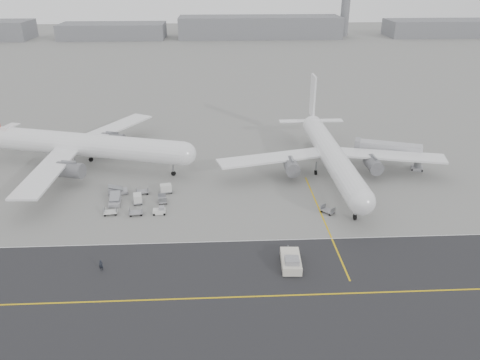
{
  "coord_description": "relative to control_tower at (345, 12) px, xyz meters",
  "views": [
    {
      "loc": [
        9.38,
        -74.77,
        45.75
      ],
      "look_at": [
        13.82,
        12.0,
        5.71
      ],
      "focal_mm": 35.0,
      "sensor_mm": 36.0,
      "label": 1
    }
  ],
  "objects": [
    {
      "name": "ground_crew_a",
      "position": [
        -110.13,
        -275.0,
        -15.28
      ],
      "size": [
        0.73,
        0.5,
        1.95
      ],
      "primitive_type": "imported",
      "rotation": [
        0.0,
        0.0,
        -0.05
      ],
      "color": "black",
      "rests_on": "ground"
    },
    {
      "name": "ground",
      "position": [
        -100.0,
        -265.0,
        -16.25
      ],
      "size": [
        700.0,
        700.0,
        0.0
      ],
      "primitive_type": "plane",
      "color": "gray",
      "rests_on": "ground"
    },
    {
      "name": "gse_cluster",
      "position": [
        -107.45,
        -251.29,
        -16.25
      ],
      "size": [
        19.67,
        19.12,
        2.08
      ],
      "primitive_type": null,
      "rotation": [
        0.0,
        0.0,
        0.1
      ],
      "color": "#9E9EA4",
      "rests_on": "ground"
    },
    {
      "name": "airliner_b",
      "position": [
        -64.08,
        -238.74,
        -10.82
      ],
      "size": [
        54.1,
        54.7,
        18.87
      ],
      "rotation": [
        0.0,
        0.0,
        0.01
      ],
      "color": "white",
      "rests_on": "ground"
    },
    {
      "name": "stray_dolly",
      "position": [
        -68.58,
        -257.5,
        -16.25
      ],
      "size": [
        2.94,
        3.04,
        1.61
      ],
      "primitive_type": null,
      "rotation": [
        0.0,
        0.0,
        0.72
      ],
      "color": "silver",
      "rests_on": "ground"
    },
    {
      "name": "pushback_tug",
      "position": [
        -78.85,
        -275.46,
        -15.24
      ],
      "size": [
        3.51,
        8.66,
        2.46
      ],
      "rotation": [
        0.0,
        0.0,
        -0.06
      ],
      "color": "silver",
      "rests_on": "ground"
    },
    {
      "name": "airliner_a",
      "position": [
        -123.67,
        -230.71,
        -10.43
      ],
      "size": [
        57.11,
        55.92,
        20.22
      ],
      "rotation": [
        0.0,
        0.0,
        1.29
      ],
      "color": "white",
      "rests_on": "ground"
    },
    {
      "name": "taxiway",
      "position": [
        -94.98,
        -282.98,
        -16.24
      ],
      "size": [
        220.0,
        59.0,
        0.03
      ],
      "color": "#27282A",
      "rests_on": "ground"
    },
    {
      "name": "jet_bridge",
      "position": [
        -48.49,
        -234.3,
        -11.82
      ],
      "size": [
        16.81,
        8.48,
        6.35
      ],
      "rotation": [
        0.0,
        0.0,
        -0.34
      ],
      "color": "gray",
      "rests_on": "ground"
    },
    {
      "name": "control_tower",
      "position": [
        0.0,
        0.0,
        0.0
      ],
      "size": [
        7.0,
        7.0,
        31.25
      ],
      "color": "slate",
      "rests_on": "ground"
    },
    {
      "name": "horizon_buildings",
      "position": [
        -70.0,
        -5.0,
        -16.25
      ],
      "size": [
        520.0,
        28.0,
        28.0
      ],
      "primitive_type": null,
      "color": "slate",
      "rests_on": "ground"
    }
  ]
}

